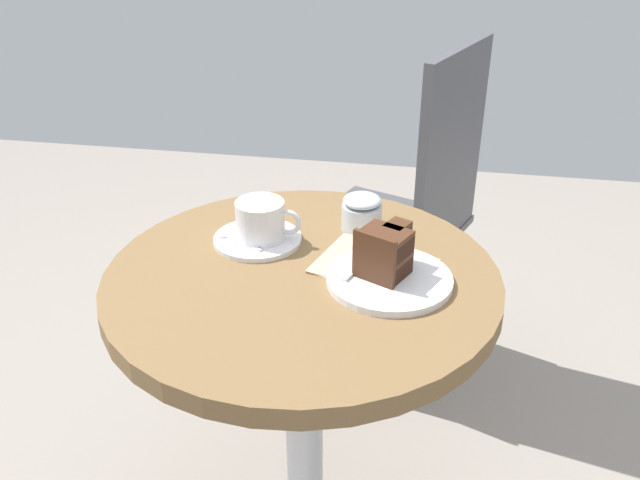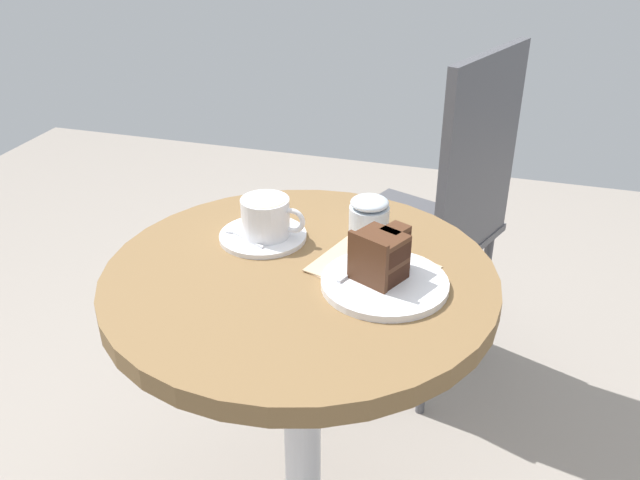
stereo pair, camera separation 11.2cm
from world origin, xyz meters
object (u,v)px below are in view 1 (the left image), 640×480
Objects in this scene: coffee_cup at (261,219)px; napkin at (371,264)px; cake_plate at (389,279)px; cake_slice at (385,252)px; cafe_chair at (416,199)px; sugar_pot at (362,212)px; saucer at (258,239)px; fork at (368,257)px; teaspoon at (235,240)px.

coffee_cup is 0.53× the size of napkin.
cake_plate is (0.23, -0.09, -0.04)m from coffee_cup.
cake_plate is 1.88× the size of cake_slice.
cafe_chair is 0.54m from sugar_pot.
sugar_pot reaches higher than cake_plate.
saucer is 0.20m from sugar_pot.
fork is at bearing 129.15° from cake_plate.
teaspoon is at bearing -156.20° from coffee_cup.
sugar_pot is (0.21, 0.10, 0.02)m from teaspoon.
fork is at bearing -13.36° from coffee_cup.
cake_slice is 0.06m from fork.
cake_plate is 0.05m from cake_slice.
teaspoon is 0.24m from sugar_pot.
teaspoon reaches higher than napkin.
sugar_pot is (0.17, 0.08, -0.01)m from coffee_cup.
teaspoon reaches higher than saucer.
fork reaches higher than teaspoon.
fork is (0.20, -0.05, 0.01)m from saucer.
cake_slice is (0.22, -0.09, 0.00)m from coffee_cup.
coffee_cup is at bearing 157.90° from cake_plate.
saucer is 2.13× the size of sugar_pot.
sugar_pot reaches higher than fork.
coffee_cup reaches higher than teaspoon.
coffee_cup is (0.01, -0.00, 0.04)m from saucer.
teaspoon is at bearing 166.02° from cake_slice.
saucer is 1.72× the size of teaspoon.
sugar_pot is at bearing 110.71° from cake_plate.
napkin is at bearing -12.80° from coffee_cup.
fork is (0.24, -0.03, 0.00)m from teaspoon.
napkin is (0.21, -0.05, -0.00)m from saucer.
cafe_chair is at bearing 88.49° from cake_plate.
napkin is (0.00, 0.00, -0.01)m from fork.
cafe_chair is at bearing 65.88° from saucer.
saucer is 1.19× the size of fork.
coffee_cup is 0.20m from fork.
cake_slice is 1.47× the size of sugar_pot.
cake_slice is at bearing -20.60° from saucer.
napkin is (0.20, -0.05, -0.04)m from coffee_cup.
saucer is 0.25m from cake_slice.
cake_plate is at bearing 19.96° from cafe_chair.
cafe_chair is at bearing -87.66° from teaspoon.
cake_slice is at bearing 138.41° from cake_plate.
sugar_pot is at bearing 11.85° from cafe_chair.
cake_plate is 1.55× the size of fork.
coffee_cup reaches higher than sugar_pot.
coffee_cup reaches higher than napkin.
cafe_chair is (0.30, 0.60, -0.17)m from teaspoon.
fork is 1.79× the size of sugar_pot.
coffee_cup is 1.08× the size of cake_slice.
teaspoon is 0.45× the size of cake_plate.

